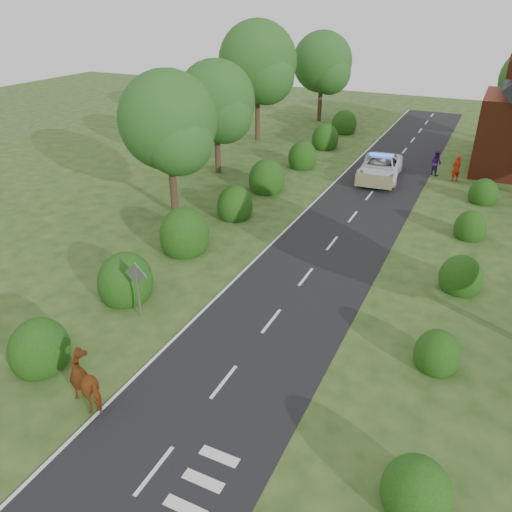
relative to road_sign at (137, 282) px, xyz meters
The scene contains 14 objects.
ground 5.63m from the road_sign, 21.80° to the right, with size 120.00×120.00×0.00m, color #284616.
road 14.03m from the road_sign, 68.96° to the left, with size 6.00×70.00×0.02m, color black.
road_markings 11.56m from the road_sign, 72.72° to the left, with size 4.96×70.00×0.01m.
hedgerow_left 9.85m from the road_sign, 98.87° to the left, with size 2.75×50.41×3.00m.
hedgerow_right 14.85m from the road_sign, 38.46° to the left, with size 2.10×45.78×2.10m.
tree_left_a 11.55m from the road_sign, 115.73° to the left, with size 5.74×5.60×8.38m.
tree_left_b 19.22m from the road_sign, 109.29° to the left, with size 5.74×5.60×8.07m.
tree_left_c 29.28m from the road_sign, 105.46° to the left, with size 6.97×6.80×10.22m.
tree_left_d 38.41m from the road_sign, 97.87° to the left, with size 6.15×6.00×8.89m.
road_sign is the anchor object (origin of this frame).
cow 4.94m from the road_sign, 71.33° to the right, with size 1.06×2.00×1.42m, color brown.
police_van 22.31m from the road_sign, 77.73° to the left, with size 3.28×6.26×1.81m.
pedestrian_red 25.54m from the road_sign, 67.62° to the left, with size 0.68×0.44×1.86m, color #B7220A.
pedestrian_purple 25.78m from the road_sign, 71.37° to the left, with size 0.88×0.68×1.81m, color #441D70.
Camera 1 is at (6.68, -11.39, 11.75)m, focal length 35.00 mm.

